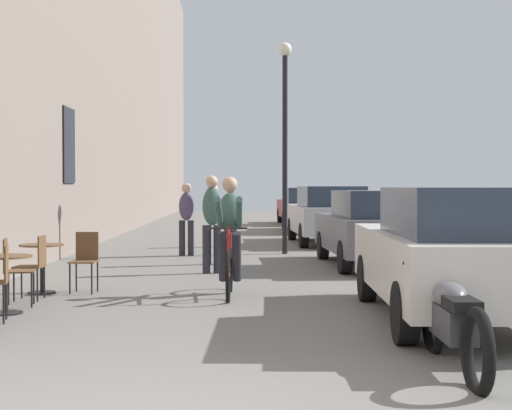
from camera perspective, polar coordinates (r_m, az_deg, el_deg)
The scene contains 17 objects.
cafe_table_mid at distance 9.98m, azimuth -18.05°, elevation -4.72°, with size 0.64×0.64×0.72m.
cafe_chair_mid_toward_street at distance 10.56m, azimuth -17.53°, elevation -4.40°, with size 0.44×0.44×0.89m.
cafe_table_far at distance 11.74m, azimuth -15.62°, elevation -3.79°, with size 0.64×0.64×0.72m.
cafe_chair_far_toward_street at distance 11.08m, azimuth -16.10°, elevation -4.12°, with size 0.40×0.40×0.89m.
cafe_chair_far_toward_wall at distance 11.68m, azimuth -12.55°, elevation -3.82°, with size 0.41×0.41×0.89m.
cyclist_on_bicycle at distance 11.08m, azimuth -1.97°, elevation -2.55°, with size 0.52×1.76×1.74m.
pedestrian_near at distance 13.86m, azimuth -3.30°, elevation -0.98°, with size 0.37×0.29×1.77m.
pedestrian_mid at distance 15.43m, azimuth -3.23°, elevation -1.05°, with size 0.37×0.29×1.62m.
pedestrian_far at distance 17.44m, azimuth -5.18°, elevation -0.73°, with size 0.34×0.24×1.64m.
pedestrian_furthest at distance 19.96m, azimuth -1.92°, elevation -0.54°, with size 0.36×0.27×1.60m.
street_lamp at distance 17.91m, azimuth 2.16°, elevation 6.32°, with size 0.32×0.32×4.90m.
parked_car_nearest at distance 9.23m, azimuth 14.61°, elevation -3.40°, with size 1.98×4.44×1.56m.
parked_car_second at distance 15.23m, azimuth 8.72°, elevation -1.63°, with size 1.88×4.24×1.49m.
parked_car_third at distance 21.00m, azimuth 5.39°, elevation -0.67°, with size 1.99×4.47×1.57m.
parked_car_fourth at distance 26.63m, azimuth 3.93°, elevation -0.29°, with size 1.93×4.33×1.52m.
parked_car_fifth at distance 31.83m, azimuth 3.44°, elevation -0.03°, with size 1.90×4.28×1.50m.
parked_motorcycle at distance 6.88m, azimuth 14.43°, elevation -8.43°, with size 0.62×2.15×0.92m.
Camera 1 is at (0.68, -4.84, 1.57)m, focal length 53.94 mm.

